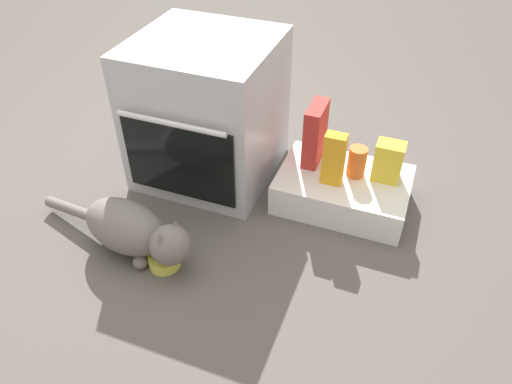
{
  "coord_description": "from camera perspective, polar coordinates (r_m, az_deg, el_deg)",
  "views": [
    {
      "loc": [
        0.95,
        -1.36,
        1.47
      ],
      "look_at": [
        0.42,
        0.02,
        0.25
      ],
      "focal_mm": 34.13,
      "sensor_mm": 36.0,
      "label": 1
    }
  ],
  "objects": [
    {
      "name": "sauce_jar",
      "position": [
        2.18,
        11.74,
        3.48
      ],
      "size": [
        0.08,
        0.08,
        0.14
      ],
      "primitive_type": "cylinder",
      "color": "#D16023",
      "rests_on": "pantry_cabinet"
    },
    {
      "name": "food_bowl",
      "position": [
        1.99,
        -10.7,
        -7.8
      ],
      "size": [
        0.13,
        0.13,
        0.08
      ],
      "color": "#D1D14C",
      "rests_on": "ground"
    },
    {
      "name": "cereal_box",
      "position": [
        2.2,
        6.95,
        6.81
      ],
      "size": [
        0.07,
        0.18,
        0.28
      ],
      "primitive_type": "cube",
      "color": "#B72D28",
      "rests_on": "pantry_cabinet"
    },
    {
      "name": "cat",
      "position": [
        2.0,
        -14.27,
        -4.3
      ],
      "size": [
        0.78,
        0.28,
        0.23
      ],
      "rotation": [
        0.0,
        0.0,
        -0.17
      ],
      "color": "slate",
      "rests_on": "ground"
    },
    {
      "name": "pantry_cabinet",
      "position": [
        2.24,
        10.11,
        0.29
      ],
      "size": [
        0.58,
        0.4,
        0.15
      ],
      "primitive_type": "cube",
      "color": "white",
      "rests_on": "ground"
    },
    {
      "name": "ground",
      "position": [
        2.22,
        -10.49,
        -2.8
      ],
      "size": [
        8.0,
        8.0,
        0.0
      ],
      "primitive_type": "plane",
      "color": "#56514C"
    },
    {
      "name": "snack_bag",
      "position": [
        2.17,
        15.24,
        3.47
      ],
      "size": [
        0.12,
        0.09,
        0.18
      ],
      "primitive_type": "cube",
      "color": "yellow",
      "rests_on": "pantry_cabinet"
    },
    {
      "name": "oven",
      "position": [
        2.28,
        -5.69,
        9.46
      ],
      "size": [
        0.61,
        0.64,
        0.67
      ],
      "color": "#B7BABF",
      "rests_on": "ground"
    },
    {
      "name": "juice_carton",
      "position": [
        2.09,
        9.09,
        3.84
      ],
      "size": [
        0.09,
        0.06,
        0.24
      ],
      "primitive_type": "cube",
      "color": "orange",
      "rests_on": "pantry_cabinet"
    }
  ]
}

